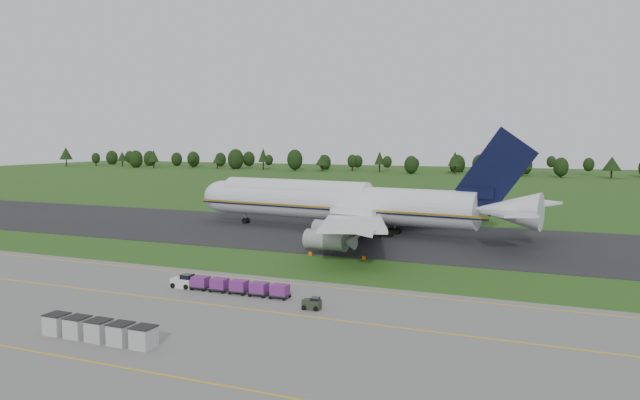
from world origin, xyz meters
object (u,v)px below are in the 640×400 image
at_px(utility_cart, 312,305).
at_px(uld_row, 99,330).
at_px(baggage_train, 227,285).
at_px(edge_markers, 337,256).
at_px(aircraft, 343,202).

xyz_separation_m(utility_cart, uld_row, (-13.01, -16.22, 0.43)).
relative_size(utility_cart, uld_row, 0.17).
relative_size(baggage_train, edge_markers, 1.68).
bearing_deg(utility_cart, baggage_train, 167.34).
distance_m(aircraft, utility_cart, 53.63).
xyz_separation_m(aircraft, edge_markers, (8.33, -24.24, -5.25)).
bearing_deg(baggage_train, utility_cart, -12.66).
distance_m(utility_cart, edge_markers, 27.79).
height_order(utility_cart, uld_row, uld_row).
bearing_deg(aircraft, edge_markers, -71.02).
bearing_deg(utility_cart, uld_row, -128.73).
bearing_deg(edge_markers, uld_row, -96.98).
distance_m(uld_row, edge_markers, 43.23).
height_order(baggage_train, edge_markers, baggage_train).
distance_m(baggage_train, edge_markers, 24.38).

